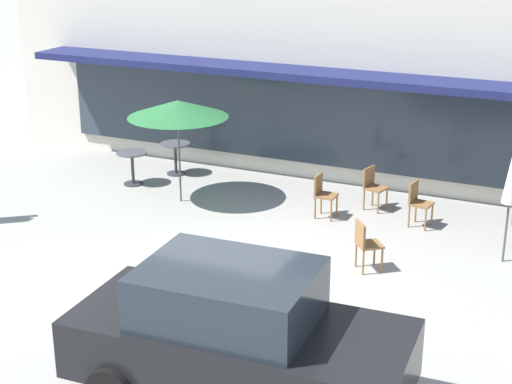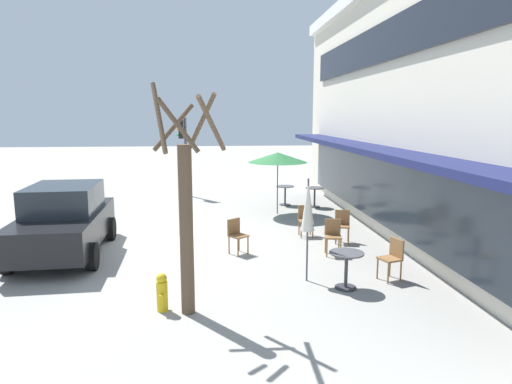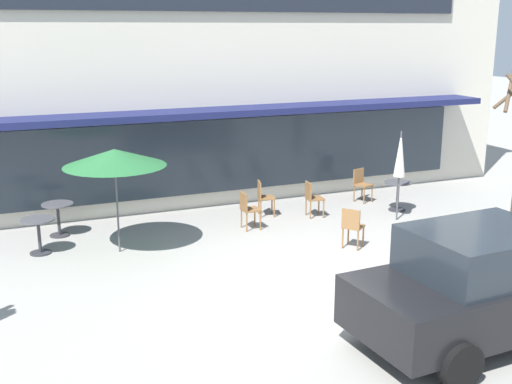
{
  "view_description": "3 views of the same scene",
  "coord_description": "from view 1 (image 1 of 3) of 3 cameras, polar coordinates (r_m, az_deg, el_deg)",
  "views": [
    {
      "loc": [
        5.19,
        -10.26,
        5.72
      ],
      "look_at": [
        -0.59,
        2.24,
        0.91
      ],
      "focal_mm": 55.0,
      "sensor_mm": 36.0,
      "label": 1
    },
    {
      "loc": [
        12.96,
        1.1,
        3.48
      ],
      "look_at": [
        -0.68,
        2.41,
        1.17
      ],
      "focal_mm": 32.0,
      "sensor_mm": 36.0,
      "label": 2
    },
    {
      "loc": [
        -5.19,
        -9.51,
        4.6
      ],
      "look_at": [
        0.23,
        3.4,
        0.99
      ],
      "focal_mm": 45.0,
      "sensor_mm": 36.0,
      "label": 3
    }
  ],
  "objects": [
    {
      "name": "cafe_chair_1",
      "position": [
        15.78,
        4.89,
        -0.03
      ],
      "size": [
        0.4,
        0.4,
        0.89
      ],
      "color": "olive",
      "rests_on": "ground"
    },
    {
      "name": "cafe_chair_4",
      "position": [
        16.35,
        8.5,
        0.51
      ],
      "size": [
        0.49,
        0.49,
        0.89
      ],
      "color": "olive",
      "rests_on": "ground"
    },
    {
      "name": "ground_plane",
      "position": [
        12.84,
        -1.81,
        -7.2
      ],
      "size": [
        80.0,
        80.0,
        0.0
      ],
      "primitive_type": "plane",
      "color": "#9E9B93"
    },
    {
      "name": "patio_umbrella_green_folded",
      "position": [
        16.29,
        -5.71,
        6.04
      ],
      "size": [
        2.1,
        2.1,
        2.2
      ],
      "color": "#4C4C51",
      "rests_on": "ground"
    },
    {
      "name": "cafe_table_by_tree",
      "position": [
        17.91,
        -8.99,
        2.13
      ],
      "size": [
        0.7,
        0.7,
        0.76
      ],
      "color": "#333338",
      "rests_on": "ground"
    },
    {
      "name": "cafe_chair_0",
      "position": [
        13.47,
        7.97,
        -3.62
      ],
      "size": [
        0.56,
        0.56,
        0.89
      ],
      "color": "olive",
      "rests_on": "ground"
    },
    {
      "name": "parked_sedan",
      "position": [
        9.8,
        -1.42,
        -10.35
      ],
      "size": [
        4.29,
        2.19,
        1.76
      ],
      "color": "black",
      "rests_on": "ground"
    },
    {
      "name": "cafe_chair_3",
      "position": [
        15.59,
        11.69,
        -0.62
      ],
      "size": [
        0.45,
        0.45,
        0.89
      ],
      "color": "olive",
      "rests_on": "ground"
    },
    {
      "name": "cafe_table_near_wall",
      "position": [
        18.51,
        -5.88,
        2.83
      ],
      "size": [
        0.7,
        0.7,
        0.76
      ],
      "color": "#333338",
      "rests_on": "ground"
    },
    {
      "name": "patio_umbrella_cream_folded",
      "position": [
        14.0,
        18.15,
        1.28
      ],
      "size": [
        0.28,
        0.28,
        2.2
      ],
      "color": "#4C4C51",
      "rests_on": "ground"
    }
  ]
}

